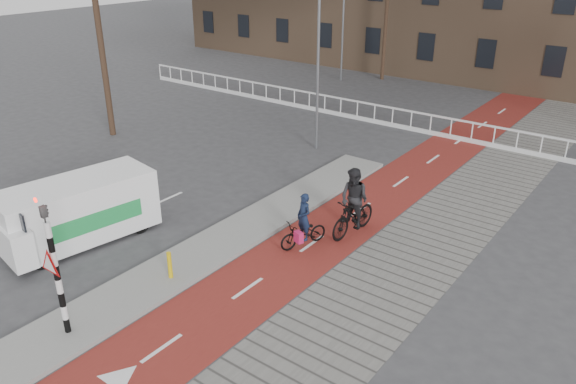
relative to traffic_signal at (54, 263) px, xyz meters
The scene contains 14 objects.
ground 2.90m from the traffic_signal, 73.47° to the left, with size 120.00×120.00×0.00m, color #38383A.
bike_lane 12.36m from the traffic_signal, 80.09° to the left, with size 2.50×60.00×0.01m, color maroon.
sidewalk 13.13m from the traffic_signal, 67.82° to the left, with size 3.00×60.00×0.01m, color slate.
curb_island 6.32m from the traffic_signal, 90.95° to the left, with size 1.80×16.00×0.12m, color gray.
traffic_signal is the anchor object (origin of this frame).
bollard 3.40m from the traffic_signal, 86.40° to the left, with size 0.12×0.12×0.77m, color gold.
cyclist_near 7.19m from the traffic_signal, 73.75° to the left, with size 1.08×1.71×1.71m.
cyclist_far 8.84m from the traffic_signal, 71.69° to the left, with size 1.02×2.11×2.19m.
van 4.85m from the traffic_signal, 141.45° to the left, with size 2.55×4.78×1.95m.
railing 19.60m from the traffic_signal, 103.02° to the left, with size 28.00×0.10×0.99m.
tree_left 15.39m from the traffic_signal, 139.00° to the left, with size 0.28×0.28×9.14m, color black.
tree_mid 28.75m from the traffic_signal, 103.54° to the left, with size 0.23×0.23×8.24m, color black.
streetlight_near 14.54m from the traffic_signal, 100.46° to the left, with size 0.12×0.12×7.91m, color slate.
streetlight_left 27.45m from the traffic_signal, 108.54° to the left, with size 0.12×0.12×8.61m, color slate.
Camera 1 is at (9.92, -7.39, 8.54)m, focal length 35.00 mm.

